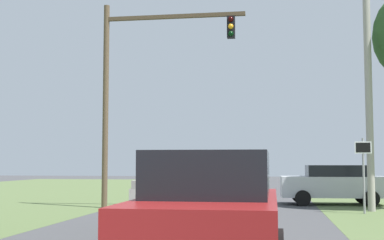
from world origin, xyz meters
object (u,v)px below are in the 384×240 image
keep_moving_sign (363,165)px  utility_pole_right (369,92)px  crossing_suv_far (334,184)px  traffic_light (138,76)px  pickup_truck_lead (185,195)px  red_suv_near (212,216)px

keep_moving_sign → utility_pole_right: utility_pole_right is taller
crossing_suv_far → utility_pole_right: bearing=-72.0°
traffic_light → pickup_truck_lead: bearing=-64.8°
pickup_truck_lead → utility_pole_right: utility_pole_right is taller
keep_moving_sign → utility_pole_right: size_ratio=0.30×
red_suv_near → crossing_suv_far: size_ratio=1.02×
traffic_light → keep_moving_sign: size_ratio=3.09×
traffic_light → utility_pole_right: size_ratio=0.93×
red_suv_near → utility_pole_right: size_ratio=0.52×
pickup_truck_lead → keep_moving_sign: bearing=44.0°
red_suv_near → keep_moving_sign: bearing=71.1°
traffic_light → crossing_suv_far: 9.92m
traffic_light → utility_pole_right: bearing=-0.0°
pickup_truck_lead → utility_pole_right: 9.72m
red_suv_near → traffic_light: (-4.64, 13.30, 4.41)m
pickup_truck_lead → traffic_light: size_ratio=0.64×
traffic_light → crossing_suv_far: (8.24, 3.16, -4.53)m
red_suv_near → utility_pole_right: bearing=70.8°
crossing_suv_far → utility_pole_right: 4.95m
utility_pole_right → red_suv_near: bearing=-109.2°
pickup_truck_lead → keep_moving_sign: keep_moving_sign is taller
pickup_truck_lead → traffic_light: traffic_light is taller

